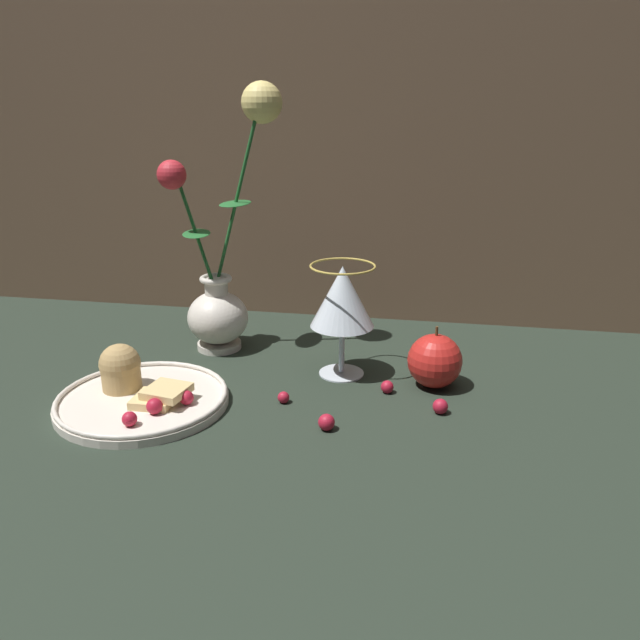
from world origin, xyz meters
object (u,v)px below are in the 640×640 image
(wine_glass, at_px, (342,300))
(apple_beside_vase, at_px, (435,361))
(plate_with_pastries, at_px, (139,392))
(vase, at_px, (222,272))

(wine_glass, height_order, apple_beside_vase, wine_glass)
(plate_with_pastries, xyz_separation_m, wine_glass, (0.24, 0.14, 0.09))
(wine_glass, bearing_deg, vase, 161.60)
(apple_beside_vase, bearing_deg, vase, 165.84)
(plate_with_pastries, bearing_deg, wine_glass, 29.72)
(wine_glass, xyz_separation_m, apple_beside_vase, (0.13, -0.02, -0.07))
(plate_with_pastries, distance_m, wine_glass, 0.29)
(wine_glass, bearing_deg, apple_beside_vase, -7.51)
(plate_with_pastries, bearing_deg, apple_beside_vase, 18.05)
(vase, distance_m, apple_beside_vase, 0.34)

